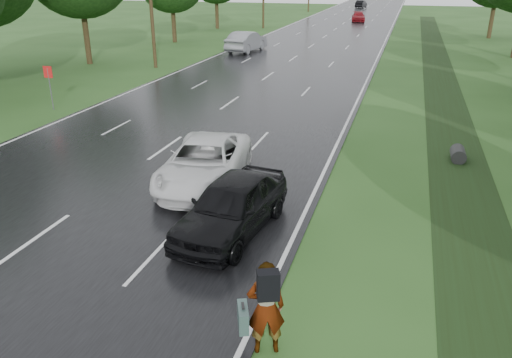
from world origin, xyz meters
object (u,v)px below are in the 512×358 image
Objects in this scene: pedestrian at (265,307)px; dark_sedan at (232,206)px; road_sign at (49,79)px; white_pickup at (205,162)px; silver_sedan at (246,41)px.

pedestrian is 0.43× the size of dark_sedan.
dark_sedan is (-2.16, 4.30, -0.19)m from pedestrian.
road_sign is 13.49m from white_pickup.
road_sign is at bearing 150.87° from dark_sedan.
white_pickup is 1.00× the size of silver_sedan.
white_pickup is at bearing -31.33° from road_sign.
pedestrian is 0.36× the size of white_pickup.
pedestrian is 8.42m from white_pickup.
pedestrian is 38.90m from silver_sedan.
road_sign is 22.94m from silver_sedan.
pedestrian is at bearing 115.04° from silver_sedan.
pedestrian is at bearing -56.00° from dark_sedan.
dark_sedan is at bearing -64.10° from white_pickup.
road_sign is at bearing -65.07° from pedestrian.
road_sign reaches higher than dark_sedan.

